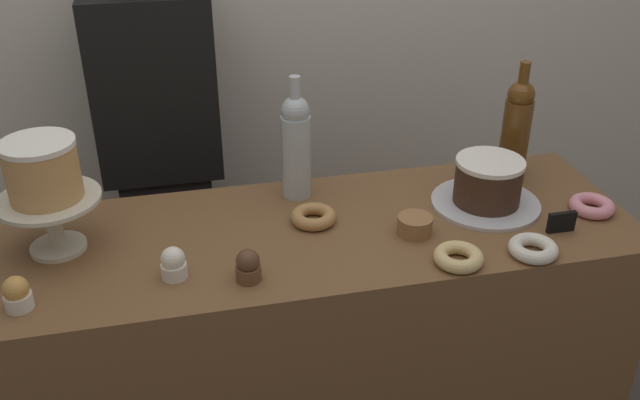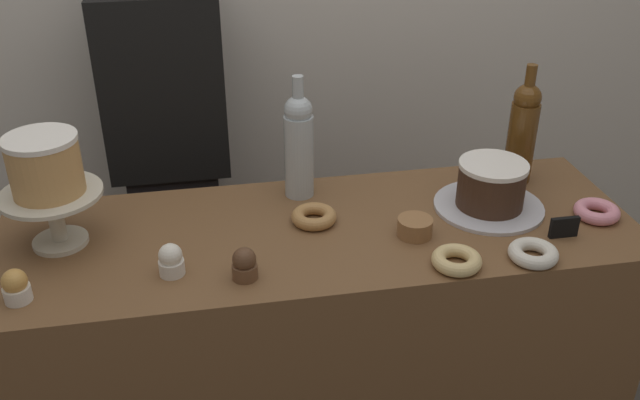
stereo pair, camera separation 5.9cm
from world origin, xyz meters
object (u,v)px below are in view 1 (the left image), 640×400
cupcake_caramel (17,294)px  barista_figure (165,173)px  white_layer_cake (42,170)px  wine_bottle_amber (516,127)px  cupcake_chocolate (248,266)px  donut_sugar (533,249)px  cake_stand_pedestal (52,214)px  donut_pink (592,206)px  chocolate_round_cake (488,181)px  price_sign_chalkboard (562,222)px  wine_bottle_clear (296,145)px  cookie_stack (415,225)px  donut_glazed (458,257)px  donut_maple (313,217)px  cupcake_vanilla (174,264)px

cupcake_caramel → barista_figure: (0.30, 0.79, -0.15)m
white_layer_cake → wine_bottle_amber: size_ratio=0.49×
cupcake_chocolate → donut_sugar: 0.65m
cake_stand_pedestal → donut_pink: 1.30m
cupcake_chocolate → wine_bottle_amber: bearing=23.3°
cupcake_caramel → wine_bottle_amber: bearing=14.8°
chocolate_round_cake → price_sign_chalkboard: (0.12, -0.16, -0.04)m
white_layer_cake → wine_bottle_clear: bearing=13.2°
white_layer_cake → cupcake_chocolate: size_ratio=2.16×
white_layer_cake → cupcake_chocolate: bearing=-27.7°
cookie_stack → barista_figure: 0.92m
wine_bottle_clear → donut_sugar: (0.47, -0.40, -0.13)m
cake_stand_pedestal → chocolate_round_cake: 1.05m
donut_pink → barista_figure: size_ratio=0.07×
cupcake_chocolate → price_sign_chalkboard: 0.76m
wine_bottle_amber → donut_glazed: bearing=-129.5°
chocolate_round_cake → wine_bottle_amber: bearing=45.7°
chocolate_round_cake → wine_bottle_clear: wine_bottle_clear is taller
donut_pink → price_sign_chalkboard: price_sign_chalkboard is taller
chocolate_round_cake → cupcake_chocolate: (-0.64, -0.19, -0.03)m
barista_figure → donut_glazed: bearing=-52.9°
cake_stand_pedestal → cupcake_chocolate: bearing=-27.7°
donut_glazed → price_sign_chalkboard: bearing=13.9°
cookie_stack → wine_bottle_amber: bearing=32.6°
wine_bottle_clear → donut_glazed: wine_bottle_clear is taller
chocolate_round_cake → wine_bottle_clear: bearing=160.7°
donut_maple → price_sign_chalkboard: (0.57, -0.17, 0.01)m
price_sign_chalkboard → cookie_stack: bearing=168.4°
donut_pink → cookie_stack: cookie_stack is taller
donut_maple → cookie_stack: cookie_stack is taller
cupcake_caramel → cupcake_vanilla: 0.31m
cupcake_chocolate → donut_maple: cupcake_chocolate is taller
cupcake_vanilla → donut_glazed: bearing=-7.8°
cupcake_caramel → donut_pink: cupcake_caramel is taller
chocolate_round_cake → donut_pink: (0.25, -0.09, -0.05)m
price_sign_chalkboard → cupcake_vanilla: bearing=179.2°
cupcake_vanilla → price_sign_chalkboard: (0.91, -0.01, -0.01)m
donut_glazed → donut_maple: 0.37m
white_layer_cake → barista_figure: barista_figure is taller
white_layer_cake → cupcake_chocolate: 0.50m
cake_stand_pedestal → barista_figure: 0.66m
donut_sugar → barista_figure: size_ratio=0.07×
cookie_stack → price_sign_chalkboard: (0.34, -0.07, 0.00)m
price_sign_chalkboard → cupcake_chocolate: bearing=-177.6°
chocolate_round_cake → cupcake_caramel: size_ratio=2.31×
cupcake_vanilla → cupcake_chocolate: bearing=-15.8°
barista_figure → donut_pink: bearing=-33.5°
white_layer_cake → donut_pink: size_ratio=1.44×
cake_stand_pedestal → donut_pink: bearing=-5.1°
cupcake_caramel → cupcake_vanilla: (0.31, 0.04, 0.00)m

